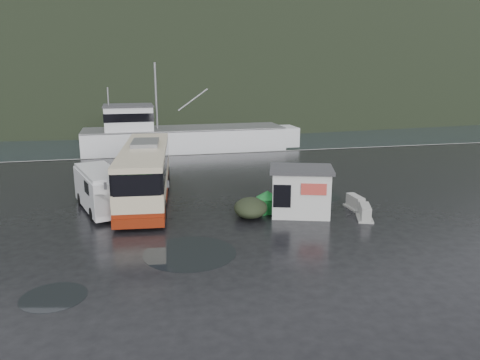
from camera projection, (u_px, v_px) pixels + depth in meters
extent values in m
plane|color=black|center=(199.00, 217.00, 27.58)|extent=(160.00, 160.00, 0.00)
cube|color=black|center=(144.00, 98.00, 131.76)|extent=(300.00, 180.00, 0.02)
cube|color=#999993|center=(171.00, 156.00, 46.52)|extent=(160.00, 0.60, 1.50)
ellipsoid|color=black|center=(155.00, 82.00, 266.52)|extent=(780.00, 540.00, 570.00)
cylinder|color=black|center=(190.00, 253.00, 22.18)|extent=(4.44, 4.44, 0.01)
cylinder|color=black|center=(54.00, 297.00, 17.94)|extent=(2.52, 2.52, 0.01)
cylinder|color=black|center=(316.00, 196.00, 31.91)|extent=(3.27, 3.27, 0.01)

